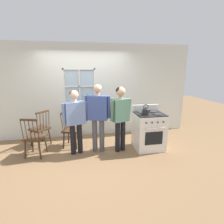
{
  "coord_description": "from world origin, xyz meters",
  "views": [
    {
      "loc": [
        -0.18,
        -3.77,
        2.01
      ],
      "look_at": [
        0.58,
        0.17,
        1.0
      ],
      "focal_mm": 28.0,
      "sensor_mm": 36.0,
      "label": 1
    }
  ],
  "objects_px": {
    "person_adult_right": "(120,113)",
    "person_teen_center": "(98,112)",
    "chair_center_cluster": "(34,138)",
    "chair_by_window": "(40,129)",
    "stove": "(149,131)",
    "kettle": "(146,111)",
    "chair_near_wall": "(71,130)",
    "person_elderly_left": "(75,116)",
    "potted_plant": "(88,100)"
  },
  "relations": [
    {
      "from": "chair_center_cluster",
      "to": "person_adult_right",
      "type": "distance_m",
      "value": 2.08
    },
    {
      "from": "kettle",
      "to": "potted_plant",
      "type": "xyz_separation_m",
      "value": [
        -1.29,
        1.29,
        0.07
      ]
    },
    {
      "from": "kettle",
      "to": "potted_plant",
      "type": "distance_m",
      "value": 1.82
    },
    {
      "from": "kettle",
      "to": "person_adult_right",
      "type": "bearing_deg",
      "value": 168.66
    },
    {
      "from": "chair_by_window",
      "to": "potted_plant",
      "type": "distance_m",
      "value": 1.52
    },
    {
      "from": "chair_near_wall",
      "to": "stove",
      "type": "distance_m",
      "value": 2.01
    },
    {
      "from": "person_elderly_left",
      "to": "person_adult_right",
      "type": "bearing_deg",
      "value": -18.65
    },
    {
      "from": "chair_by_window",
      "to": "chair_near_wall",
      "type": "xyz_separation_m",
      "value": [
        0.79,
        -0.23,
        0.0
      ]
    },
    {
      "from": "chair_near_wall",
      "to": "person_adult_right",
      "type": "xyz_separation_m",
      "value": [
        1.2,
        -0.5,
        0.53
      ]
    },
    {
      "from": "chair_near_wall",
      "to": "person_elderly_left",
      "type": "relative_size",
      "value": 0.62
    },
    {
      "from": "chair_near_wall",
      "to": "stove",
      "type": "height_order",
      "value": "stove"
    },
    {
      "from": "kettle",
      "to": "potted_plant",
      "type": "height_order",
      "value": "potted_plant"
    },
    {
      "from": "person_teen_center",
      "to": "stove",
      "type": "distance_m",
      "value": 1.38
    },
    {
      "from": "person_elderly_left",
      "to": "person_teen_center",
      "type": "xyz_separation_m",
      "value": [
        0.53,
        0.01,
        0.06
      ]
    },
    {
      "from": "person_adult_right",
      "to": "kettle",
      "type": "height_order",
      "value": "person_adult_right"
    },
    {
      "from": "person_teen_center",
      "to": "person_adult_right",
      "type": "relative_size",
      "value": 1.03
    },
    {
      "from": "chair_by_window",
      "to": "person_elderly_left",
      "type": "relative_size",
      "value": 0.62
    },
    {
      "from": "person_teen_center",
      "to": "person_adult_right",
      "type": "height_order",
      "value": "person_teen_center"
    },
    {
      "from": "chair_near_wall",
      "to": "person_adult_right",
      "type": "height_order",
      "value": "person_adult_right"
    },
    {
      "from": "chair_near_wall",
      "to": "chair_center_cluster",
      "type": "height_order",
      "value": "same"
    },
    {
      "from": "stove",
      "to": "kettle",
      "type": "relative_size",
      "value": 4.39
    },
    {
      "from": "chair_center_cluster",
      "to": "chair_near_wall",
      "type": "bearing_deg",
      "value": -139.05
    },
    {
      "from": "potted_plant",
      "to": "chair_near_wall",
      "type": "bearing_deg",
      "value": -126.9
    },
    {
      "from": "chair_near_wall",
      "to": "stove",
      "type": "bearing_deg",
      "value": -86.45
    },
    {
      "from": "person_elderly_left",
      "to": "stove",
      "type": "xyz_separation_m",
      "value": [
        1.81,
        -0.05,
        -0.46
      ]
    },
    {
      "from": "person_elderly_left",
      "to": "potted_plant",
      "type": "relative_size",
      "value": 4.76
    },
    {
      "from": "person_teen_center",
      "to": "stove",
      "type": "relative_size",
      "value": 1.52
    },
    {
      "from": "chair_near_wall",
      "to": "person_adult_right",
      "type": "relative_size",
      "value": 0.6
    },
    {
      "from": "chair_center_cluster",
      "to": "person_adult_right",
      "type": "bearing_deg",
      "value": -168.0
    },
    {
      "from": "potted_plant",
      "to": "person_teen_center",
      "type": "bearing_deg",
      "value": -81.3
    },
    {
      "from": "person_adult_right",
      "to": "kettle",
      "type": "distance_m",
      "value": 0.6
    },
    {
      "from": "chair_by_window",
      "to": "potted_plant",
      "type": "height_order",
      "value": "potted_plant"
    },
    {
      "from": "chair_center_cluster",
      "to": "person_elderly_left",
      "type": "height_order",
      "value": "person_elderly_left"
    },
    {
      "from": "person_teen_center",
      "to": "potted_plant",
      "type": "distance_m",
      "value": 1.11
    },
    {
      "from": "person_elderly_left",
      "to": "stove",
      "type": "distance_m",
      "value": 1.86
    },
    {
      "from": "chair_center_cluster",
      "to": "person_elderly_left",
      "type": "distance_m",
      "value": 1.06
    },
    {
      "from": "person_teen_center",
      "to": "person_adult_right",
      "type": "xyz_separation_m",
      "value": [
        0.53,
        -0.08,
        -0.01
      ]
    },
    {
      "from": "stove",
      "to": "chair_near_wall",
      "type": "bearing_deg",
      "value": 165.98
    },
    {
      "from": "chair_near_wall",
      "to": "person_elderly_left",
      "type": "distance_m",
      "value": 0.67
    },
    {
      "from": "chair_by_window",
      "to": "chair_center_cluster",
      "type": "xyz_separation_m",
      "value": [
        -0.01,
        -0.62,
        0.0
      ]
    },
    {
      "from": "kettle",
      "to": "person_elderly_left",
      "type": "bearing_deg",
      "value": 173.67
    },
    {
      "from": "chair_near_wall",
      "to": "person_teen_center",
      "type": "xyz_separation_m",
      "value": [
        0.67,
        -0.42,
        0.54
      ]
    },
    {
      "from": "person_elderly_left",
      "to": "potted_plant",
      "type": "distance_m",
      "value": 1.17
    },
    {
      "from": "chair_by_window",
      "to": "person_teen_center",
      "type": "distance_m",
      "value": 1.69
    },
    {
      "from": "chair_center_cluster",
      "to": "chair_by_window",
      "type": "bearing_deg",
      "value": -75.69
    },
    {
      "from": "chair_by_window",
      "to": "potted_plant",
      "type": "xyz_separation_m",
      "value": [
        1.3,
        0.44,
        0.65
      ]
    },
    {
      "from": "chair_by_window",
      "to": "chair_near_wall",
      "type": "distance_m",
      "value": 0.83
    },
    {
      "from": "person_adult_right",
      "to": "person_teen_center",
      "type": "bearing_deg",
      "value": 154.14
    },
    {
      "from": "kettle",
      "to": "potted_plant",
      "type": "bearing_deg",
      "value": 134.95
    },
    {
      "from": "chair_near_wall",
      "to": "chair_center_cluster",
      "type": "bearing_deg",
      "value": 133.3
    }
  ]
}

